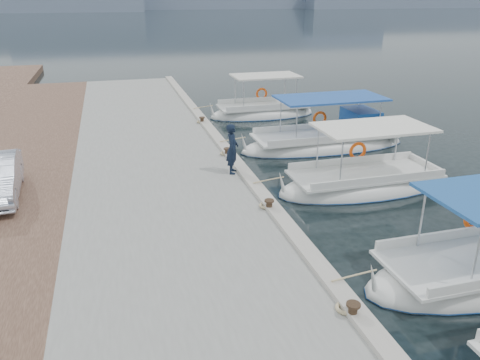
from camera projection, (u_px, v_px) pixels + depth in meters
name	position (u px, v px, depth m)	size (l,w,h in m)	color
ground	(299.00, 249.00, 12.46)	(400.00, 400.00, 0.00)	black
concrete_quay	(163.00, 183.00, 16.10)	(6.00, 40.00, 0.50)	gray
quay_curb	(241.00, 167.00, 16.67)	(0.44, 40.00, 0.12)	#ABA397
cobblestone_strip	(6.00, 199.00, 14.86)	(4.00, 40.00, 0.50)	brown
fishing_caique_c	(364.00, 185.00, 16.27)	(6.29, 2.41, 2.83)	silver
fishing_caique_d	(326.00, 143.00, 20.63)	(7.61, 2.53, 2.83)	silver
fishing_caique_e	(262.00, 114.00, 25.94)	(5.94, 2.37, 2.83)	silver
mooring_bollards	(269.00, 204.00, 13.46)	(0.28, 20.28, 0.33)	black
fisherman	(232.00, 149.00, 16.05)	(0.64, 0.42, 1.75)	black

